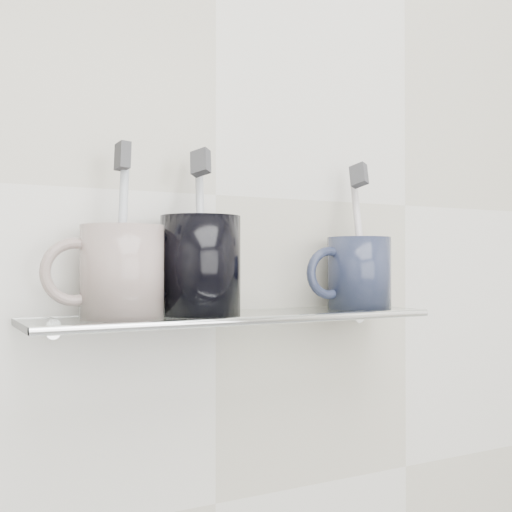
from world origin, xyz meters
TOP-DOWN VIEW (x-y plane):
  - wall_back at (0.00, 1.10)m, footprint 2.50×0.00m
  - shelf_glass at (0.00, 1.04)m, footprint 0.50×0.12m
  - shelf_rail at (0.00, 0.98)m, footprint 0.50×0.01m
  - bracket_left at (-0.21, 1.09)m, footprint 0.02×0.03m
  - bracket_right at (0.21, 1.09)m, footprint 0.02×0.03m
  - mug_left at (-0.14, 1.04)m, footprint 0.10×0.10m
  - mug_left_handle at (-0.19, 1.04)m, footprint 0.07×0.01m
  - toothbrush_left at (-0.14, 1.04)m, footprint 0.02×0.03m
  - bristles_left at (-0.14, 1.04)m, footprint 0.02×0.02m
  - mug_center at (-0.05, 1.04)m, footprint 0.11×0.11m
  - mug_center_handle at (-0.10, 1.04)m, footprint 0.08×0.01m
  - toothbrush_center at (-0.05, 1.04)m, footprint 0.04×0.08m
  - bristles_center at (-0.05, 1.04)m, footprint 0.03×0.03m
  - mug_right at (0.19, 1.04)m, footprint 0.11×0.11m
  - mug_right_handle at (0.14, 1.04)m, footprint 0.07×0.01m
  - toothbrush_right at (0.19, 1.04)m, footprint 0.04×0.08m
  - bristles_right at (0.19, 1.04)m, footprint 0.02×0.03m
  - chrome_cap at (0.22, 1.04)m, footprint 0.04×0.04m

SIDE VIEW (x-z plane):
  - bracket_left at x=-0.21m, z-range 1.08..1.09m
  - bracket_right at x=0.21m, z-range 1.08..1.09m
  - shelf_glass at x=0.00m, z-range 1.09..1.10m
  - shelf_rail at x=0.00m, z-range 1.09..1.10m
  - chrome_cap at x=0.22m, z-range 1.10..1.12m
  - mug_right at x=0.19m, z-range 1.10..1.20m
  - mug_right_handle at x=0.14m, z-range 1.11..1.18m
  - mug_left at x=-0.14m, z-range 1.10..1.20m
  - mug_left_handle at x=-0.19m, z-range 1.11..1.19m
  - mug_center at x=-0.05m, z-range 1.10..1.22m
  - mug_center_handle at x=-0.10m, z-range 1.12..1.20m
  - toothbrush_left at x=-0.14m, z-range 1.11..1.30m
  - toothbrush_center at x=-0.05m, z-range 1.11..1.29m
  - toothbrush_right at x=0.19m, z-range 1.11..1.29m
  - wall_back at x=0.00m, z-range 0.00..2.50m
  - bristles_left at x=-0.14m, z-range 1.26..1.30m
  - bristles_center at x=-0.05m, z-range 1.26..1.30m
  - bristles_right at x=0.19m, z-range 1.26..1.30m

